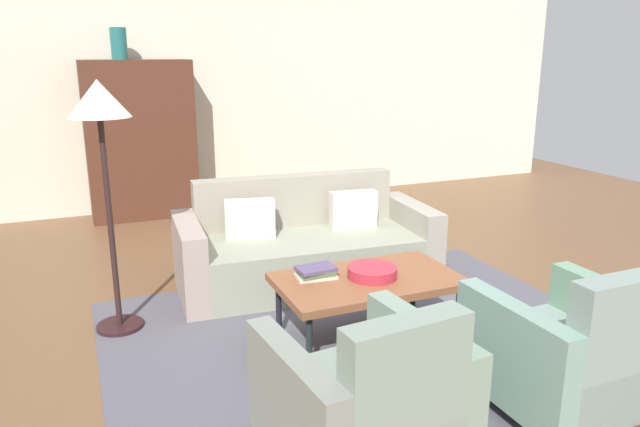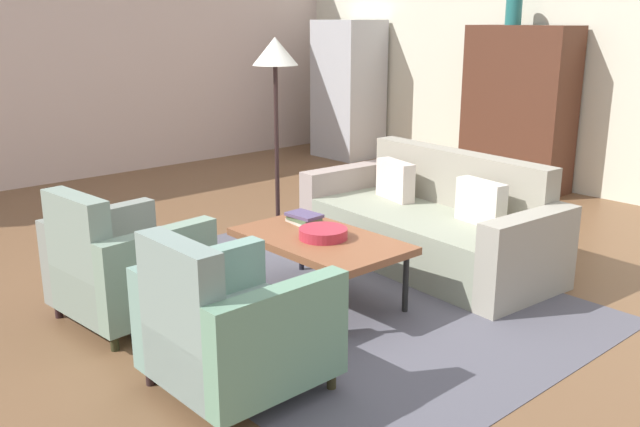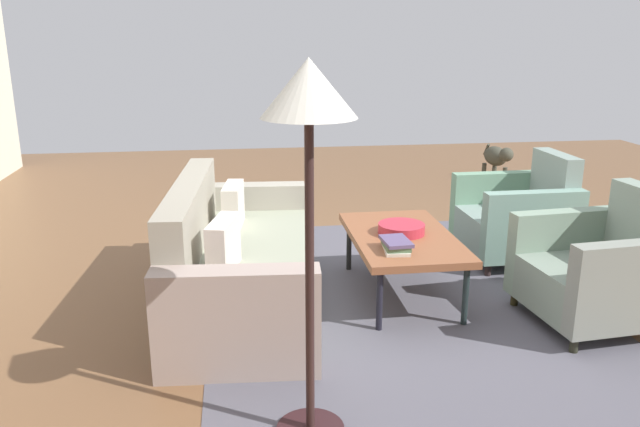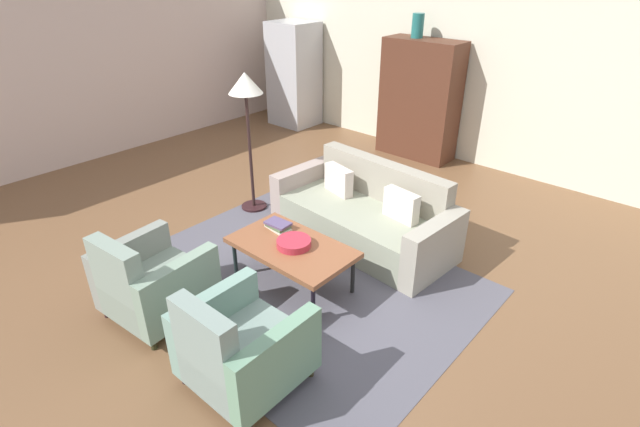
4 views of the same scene
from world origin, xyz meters
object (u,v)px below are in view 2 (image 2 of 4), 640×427
Objects in this scene: couch at (432,226)px; refrigerator at (348,90)px; coffee_table at (320,243)px; vase_tall at (514,9)px; book_stack at (304,218)px; cabinet at (518,109)px; floor_lamp at (275,69)px; armchair_right at (228,331)px; fruit_bowl at (323,233)px; armchair_left at (121,269)px.

refrigerator is (-3.60, 2.54, 0.64)m from couch.
vase_tall is at bearing 106.41° from coffee_table.
cabinet is at bearing 100.09° from book_stack.
floor_lamp is (-0.40, -2.99, -0.53)m from vase_tall.
vase_tall reaches higher than cabinet.
book_stack is 3.78m from cabinet.
armchair_right is at bearing -49.39° from refrigerator.
fruit_bowl is 5.22m from refrigerator.
floor_lamp reaches higher than coffee_table.
floor_lamp is (-1.53, 0.84, 1.03)m from coffee_table.
couch is 1.95m from floor_lamp.
vase_tall is (-0.81, 3.70, 1.48)m from book_stack.
coffee_table is 1.36× the size of armchair_left.
book_stack reaches higher than coffee_table.
armchair_left is (-0.60, -2.35, 0.06)m from couch.
armchair_left is 0.49× the size of cabinet.
refrigerator is at bearing -177.68° from vase_tall.
coffee_table is 1.31m from armchair_left.
book_stack is 4.07m from vase_tall.
armchair_left is 1.00× the size of armchair_right.
refrigerator is (-3.63, 3.73, 0.44)m from fruit_bowl.
armchair_right is (1.19, -0.00, 0.00)m from armchair_left.
fruit_bowl is (0.03, 0.00, 0.07)m from coffee_table.
book_stack is 0.16× the size of floor_lamp.
vase_tall reaches higher than armchair_left.
coffee_table is 0.08m from fruit_bowl.
armchair_right is 3.12m from floor_lamp.
cabinet is at bearing 104.72° from fruit_bowl.
coffee_table is 0.67× the size of cabinet.
cabinet is 0.97× the size of refrigerator.
fruit_bowl is 1.19× the size of book_stack.
cabinet is at bearing -65.73° from couch.
cabinet is 3.09m from floor_lamp.
refrigerator reaches higher than floor_lamp.
armchair_right is at bearing -54.66° from book_stack.
armchair_right is 1.60m from book_stack.
coffee_table is 4.36× the size of book_stack.
armchair_left is 2.59× the size of vase_tall.
floor_lamp reaches higher than book_stack.
vase_tall is (-0.53, 4.99, 1.63)m from armchair_left.
couch is 2.43m from armchair_right.
coffee_table is at bearing -75.70° from cabinet.
cabinet is (-0.38, 5.00, 0.56)m from armchair_left.
armchair_left is at bearing 79.59° from couch.
cabinet reaches higher than book_stack.
coffee_table is at bearing -22.15° from book_stack.
fruit_bowl is at bearing -75.28° from cabinet.
couch reaches higher than fruit_bowl.
cabinet is at bearing 89.25° from armchair_left.
cabinet reaches higher than armchair_left.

